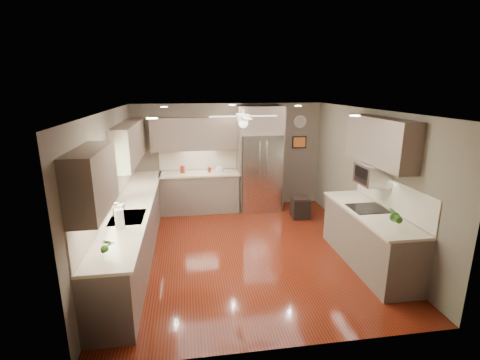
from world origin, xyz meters
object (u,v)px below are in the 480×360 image
object	(u,v)px
soap_bottle	(121,206)
paper_towel	(120,219)
refrigerator	(260,161)
bowl	(219,171)
canister_a	(183,169)
stool	(300,208)
canister_d	(209,170)
microwave	(373,174)
potted_plant_right	(395,216)
canister_b	(184,170)
potted_plant_left	(107,246)

from	to	relation	value
soap_bottle	paper_towel	bearing A→B (deg)	-81.85
refrigerator	paper_towel	distance (m)	4.08
bowl	paper_towel	bearing A→B (deg)	-118.28
canister_a	stool	bearing A→B (deg)	-17.67
canister_a	canister_d	xyz separation A→B (m)	(0.61, -0.04, -0.02)
paper_towel	canister_d	bearing A→B (deg)	65.00
canister_d	soap_bottle	xyz separation A→B (m)	(-1.56, -2.44, 0.03)
canister_a	refrigerator	size ratio (longest dim) A/B	0.07
soap_bottle	stool	bearing A→B (deg)	24.97
refrigerator	microwave	xyz separation A→B (m)	(1.33, -2.71, 0.29)
soap_bottle	potted_plant_right	xyz separation A→B (m)	(3.95, -1.23, 0.07)
canister_b	canister_d	size ratio (longest dim) A/B	1.13
canister_a	stool	xyz separation A→B (m)	(2.60, -0.83, -0.78)
bowl	canister_a	bearing A→B (deg)	178.52
canister_d	potted_plant_right	world-z (taller)	potted_plant_right
potted_plant_right	stool	xyz separation A→B (m)	(-0.41, 2.88, -0.87)
refrigerator	stool	bearing A→B (deg)	-43.73
canister_a	microwave	world-z (taller)	microwave
potted_plant_right	microwave	size ratio (longest dim) A/B	0.60
potted_plant_right	soap_bottle	bearing A→B (deg)	162.77
canister_a	refrigerator	distance (m)	1.82
soap_bottle	refrigerator	size ratio (longest dim) A/B	0.08
potted_plant_right	paper_towel	bearing A→B (deg)	172.12
potted_plant_left	canister_b	bearing A→B (deg)	77.86
canister_d	bowl	distance (m)	0.24
canister_b	canister_d	bearing A→B (deg)	-5.48
canister_d	soap_bottle	size ratio (longest dim) A/B	0.60
canister_a	soap_bottle	distance (m)	2.65
canister_b	stool	bearing A→B (deg)	-18.09
canister_d	potted_plant_left	xyz separation A→B (m)	(-1.45, -3.98, 0.08)
potted_plant_left	microwave	distance (m)	4.19
potted_plant_left	microwave	bearing A→B (deg)	17.37
canister_a	soap_bottle	bearing A→B (deg)	-110.86
soap_bottle	potted_plant_right	bearing A→B (deg)	-17.23
canister_a	paper_towel	size ratio (longest dim) A/B	0.54
canister_a	potted_plant_left	distance (m)	4.11
microwave	potted_plant_left	bearing A→B (deg)	-162.63
stool	bowl	bearing A→B (deg)	155.27
potted_plant_right	stool	world-z (taller)	potted_plant_right
canister_b	refrigerator	world-z (taller)	refrigerator
canister_b	stool	distance (m)	2.82
canister_d	microwave	distance (m)	3.75
bowl	potted_plant_right	bearing A→B (deg)	-59.63
canister_d	paper_towel	bearing A→B (deg)	-115.00
bowl	canister_b	bearing A→B (deg)	177.62
canister_b	bowl	world-z (taller)	canister_b
canister_b	paper_towel	distance (m)	3.30
canister_d	refrigerator	bearing A→B (deg)	-1.42
refrigerator	microwave	size ratio (longest dim) A/B	4.45
stool	paper_towel	size ratio (longest dim) A/B	1.51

